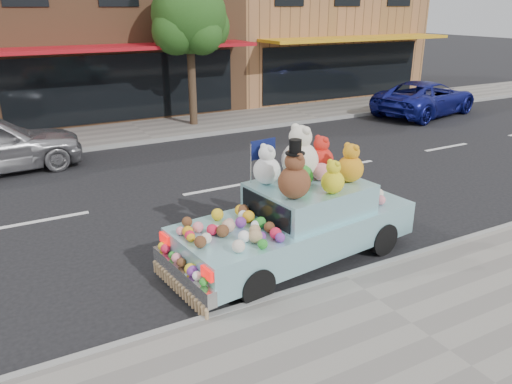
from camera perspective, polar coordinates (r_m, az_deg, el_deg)
ground at (r=12.34m, az=-4.42°, el=0.36°), size 120.00×120.00×0.00m
near_sidewalk at (r=7.51m, az=17.30°, el=-14.46°), size 60.00×3.00×0.12m
far_sidewalk at (r=18.21m, az=-12.98°, el=6.75°), size 60.00×3.00×0.12m
near_kerb at (r=8.42m, az=10.02°, el=-9.62°), size 60.00×0.12×0.13m
far_kerb at (r=16.81m, az=-11.54°, el=5.74°), size 60.00×0.12×0.13m
storefront_mid at (r=23.05m, az=-17.77°, el=18.16°), size 10.00×9.80×7.30m
storefront_right at (r=26.93m, az=4.73°, el=19.23°), size 10.00×9.80×7.30m
street_tree at (r=18.42m, az=-7.60°, el=18.68°), size 3.00×2.70×5.22m
car_blue at (r=21.83m, az=18.82°, el=10.13°), size 5.38×3.36×1.39m
art_car at (r=8.72m, az=4.69°, el=-2.64°), size 4.65×2.25×2.32m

